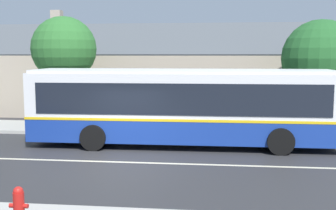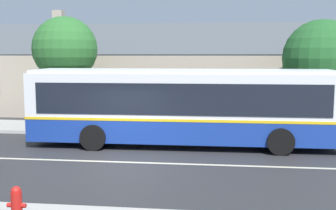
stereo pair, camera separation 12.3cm
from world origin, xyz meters
name	(u,v)px [view 2 (the right image)]	position (x,y,z in m)	size (l,w,h in m)	color
ground_plane	(119,162)	(0.00, 0.00, 0.00)	(300.00, 300.00, 0.00)	#2D2D30
sidewalk_far	(148,129)	(0.00, 6.00, 0.07)	(60.00, 3.00, 0.15)	#ADAAA3
lane_divider_stripe	(119,162)	(0.00, 0.00, 0.00)	(60.00, 0.16, 0.01)	beige
community_building	(150,80)	(-1.29, 14.41, 1.93)	(25.06, 10.41, 6.76)	tan
transit_bus	(182,105)	(1.92, 2.90, 1.65)	(12.13, 2.87, 3.07)	navy
bench_by_building	(53,117)	(-4.79, 5.97, 0.56)	(1.56, 0.51, 0.94)	brown
bench_down_street	(130,121)	(-0.78, 5.38, 0.57)	(1.64, 0.51, 0.94)	brown
street_tree_primary	(324,61)	(8.26, 6.89, 3.36)	(3.65, 3.65, 5.31)	#4C3828
street_tree_secondary	(64,52)	(-4.56, 7.12, 3.81)	(3.30, 3.30, 5.59)	#4C3828
fire_hydrant	(17,204)	(-0.97, -5.40, 0.43)	(0.42, 0.24, 0.83)	red
bus_stop_sign	(325,101)	(7.94, 4.99, 1.64)	(0.36, 0.07, 2.40)	gray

